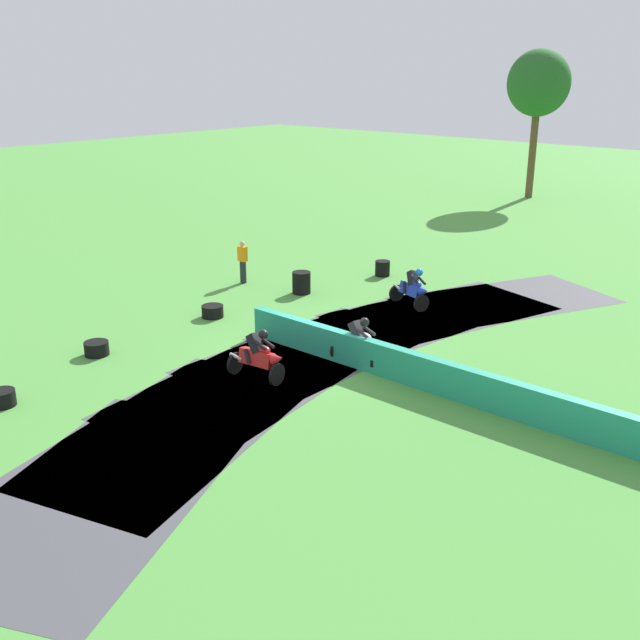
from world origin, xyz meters
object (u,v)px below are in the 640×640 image
Objects in this scene: tire_stack_mid_b at (213,311)px; tire_stack_far at (97,348)px; tire_stack_extra_a at (3,398)px; motorcycle_chase_white at (361,343)px; tire_stack_near at (383,268)px; motorcycle_lead_blue at (413,289)px; track_marshal at (243,262)px; motorcycle_trailing_red at (259,356)px; tire_stack_mid_a at (301,283)px.

tire_stack_mid_b and tire_stack_far have the same top height.
tire_stack_extra_a is at bearing -80.73° from tire_stack_mid_b.
tire_stack_near is at bearing 123.08° from motorcycle_chase_white.
motorcycle_lead_blue is at bearing 51.23° from tire_stack_mid_b.
track_marshal is (-3.50, 11.31, 0.62)m from tire_stack_extra_a.
motorcycle_lead_blue is at bearing 77.16° from tire_stack_extra_a.
tire_stack_mid_b is at bearing 179.82° from motorcycle_chase_white.
motorcycle_trailing_red reaches higher than tire_stack_near.
motorcycle_lead_blue is at bearing 110.08° from motorcycle_chase_white.
motorcycle_chase_white is 2.10× the size of tire_stack_mid_a.
tire_stack_extra_a is at bearing -85.58° from tire_stack_mid_a.
tire_stack_mid_b is (-4.83, 2.54, -0.45)m from motorcycle_trailing_red.
tire_stack_mid_a reaches higher than tire_stack_far.
motorcycle_chase_white reaches higher than tire_stack_near.
tire_stack_near is at bearing 90.40° from tire_stack_extra_a.
tire_stack_near is at bearing 78.24° from tire_stack_mid_a.
motorcycle_lead_blue reaches higher than tire_stack_mid_b.
tire_stack_far is (0.08, -4.44, 0.00)m from tire_stack_mid_b.
tire_stack_near reaches higher than tire_stack_mid_b.
motorcycle_lead_blue is 2.48× the size of tire_stack_far.
motorcycle_chase_white is 6.26m from tire_stack_mid_b.
tire_stack_near is at bearing 51.88° from track_marshal.
motorcycle_lead_blue is 1.04× the size of motorcycle_trailing_red.
motorcycle_lead_blue is at bearing 93.95° from motorcycle_trailing_red.
motorcycle_trailing_red is 9.26m from track_marshal.
track_marshal reaches higher than tire_stack_extra_a.
motorcycle_lead_blue is 2.42× the size of tire_stack_mid_b.
motorcycle_chase_white is at bearing 60.73° from motorcycle_trailing_red.
motorcycle_lead_blue is 7.90m from motorcycle_trailing_red.
tire_stack_extra_a is at bearing -89.60° from tire_stack_near.
tire_stack_far is 0.43× the size of track_marshal.
tire_stack_mid_a is at bearing 146.09° from motorcycle_chase_white.
motorcycle_chase_white is at bearing -56.92° from tire_stack_near.
tire_stack_mid_a is (-3.92, -1.41, -0.23)m from motorcycle_lead_blue.
tire_stack_far and tire_stack_extra_a have the same top height.
tire_stack_mid_a reaches higher than tire_stack_mid_b.
motorcycle_lead_blue is 1.03× the size of motorcycle_chase_white.
motorcycle_lead_blue is 6.77m from track_marshal.
tire_stack_extra_a is (-3.55, -5.31, -0.45)m from motorcycle_trailing_red.
tire_stack_near reaches higher than tire_stack_far.
motorcycle_trailing_red is 2.39× the size of tire_stack_far.
motorcycle_trailing_red is 5.48m from tire_stack_mid_b.
tire_stack_near is 0.84× the size of tire_stack_mid_b.
track_marshal reaches higher than tire_stack_far.
motorcycle_lead_blue reaches higher than tire_stack_far.
track_marshal is at bearing -169.63° from tire_stack_mid_a.
tire_stack_mid_b is at bearing -95.39° from tire_stack_mid_a.
tire_stack_extra_a is 0.38× the size of track_marshal.
tire_stack_far is at bearing -92.02° from tire_stack_mid_a.
tire_stack_far is at bearing -144.40° from motorcycle_chase_white.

